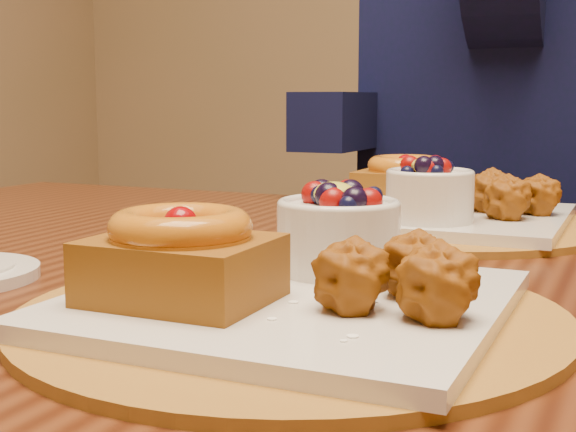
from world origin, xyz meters
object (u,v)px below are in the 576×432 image
object	(u,v)px
dining_table	(384,342)
place_setting_far	(437,206)
place_setting_near	(290,281)
diner	(518,33)

from	to	relation	value
dining_table	place_setting_far	bearing A→B (deg)	90.87
dining_table	place_setting_near	size ratio (longest dim) A/B	4.21
place_setting_near	diner	bearing A→B (deg)	88.95
diner	dining_table	bearing A→B (deg)	-66.33
place_setting_near	diner	world-z (taller)	diner
place_setting_far	diner	size ratio (longest dim) A/B	0.40
dining_table	place_setting_near	world-z (taller)	place_setting_near
dining_table	place_setting_far	xyz separation A→B (m)	(-0.00, 0.21, 0.10)
dining_table	place_setting_near	distance (m)	0.24
place_setting_near	place_setting_far	size ratio (longest dim) A/B	1.00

